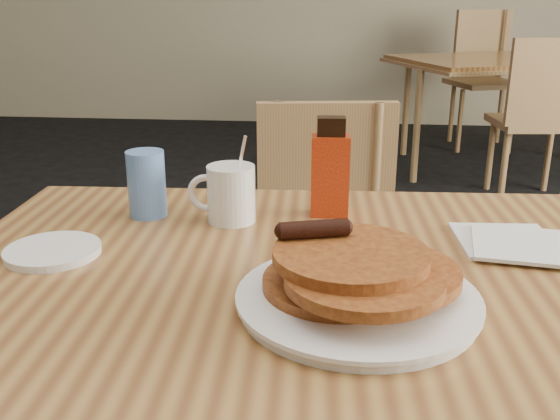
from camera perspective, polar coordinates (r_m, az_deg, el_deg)
The scene contains 11 objects.
main_table at distance 0.96m, azimuth 3.39°, elevation -7.44°, with size 1.22×0.85×0.75m.
neighbor_table at distance 4.42m, azimuth 19.95°, elevation 12.45°, with size 1.61×1.37×0.75m.
chair_main_far at distance 1.72m, azimuth 4.04°, elevation -2.19°, with size 0.44×0.44×0.86m.
chair_neighbor_far at distance 5.19m, azimuth 18.06°, elevation 12.43°, with size 0.59×0.60×1.03m.
chair_neighbor_near at distance 3.74m, azimuth 22.63°, elevation 8.68°, with size 0.46×0.46×0.93m.
pancake_plate at distance 0.81m, azimuth 7.12°, elevation -6.84°, with size 0.32×0.32×0.10m.
coffee_mug at distance 1.11m, azimuth -4.63°, elevation 1.59°, with size 0.12×0.09×0.16m.
syrup_bottle at distance 1.13m, azimuth 4.60°, elevation 3.61°, with size 0.07×0.05×0.18m.
napkin_stack at distance 1.07m, azimuth 20.62°, elevation -2.83°, with size 0.19×0.20×0.01m.
blue_tumbler at distance 1.16m, azimuth -12.09°, elevation 2.36°, with size 0.07×0.07×0.12m, color #5B8AD7.
side_saucer at distance 1.04m, azimuth -20.06°, elevation -3.54°, with size 0.15×0.15×0.01m, color white.
Camera 1 is at (0.09, -0.83, 1.13)m, focal length 40.00 mm.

